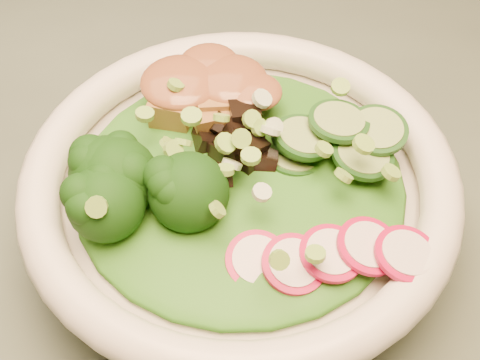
# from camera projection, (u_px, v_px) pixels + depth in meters

# --- Properties ---
(dining_table) EXTENTS (1.20, 0.80, 0.75)m
(dining_table) POSITION_uv_depth(u_px,v_px,m) (63.00, 351.00, 0.57)
(dining_table) COLOR black
(dining_table) RESTS_ON ground
(salad_bowl) EXTENTS (0.30, 0.30, 0.08)m
(salad_bowl) POSITION_uv_depth(u_px,v_px,m) (240.00, 199.00, 0.47)
(salad_bowl) COLOR silver
(salad_bowl) RESTS_ON dining_table
(lettuce_bed) EXTENTS (0.23, 0.23, 0.03)m
(lettuce_bed) POSITION_uv_depth(u_px,v_px,m) (240.00, 179.00, 0.45)
(lettuce_bed) COLOR #215D13
(lettuce_bed) RESTS_ON salad_bowl
(broccoli_florets) EXTENTS (0.11, 0.11, 0.05)m
(broccoli_florets) POSITION_uv_depth(u_px,v_px,m) (141.00, 198.00, 0.42)
(broccoli_florets) COLOR black
(broccoli_florets) RESTS_ON salad_bowl
(radish_slices) EXTENTS (0.13, 0.09, 0.02)m
(radish_slices) POSITION_uv_depth(u_px,v_px,m) (294.00, 256.00, 0.41)
(radish_slices) COLOR #AE0D3B
(radish_slices) RESTS_ON salad_bowl
(cucumber_slices) EXTENTS (0.10, 0.10, 0.04)m
(cucumber_slices) POSITION_uv_depth(u_px,v_px,m) (336.00, 135.00, 0.46)
(cucumber_slices) COLOR #9DBD69
(cucumber_slices) RESTS_ON salad_bowl
(mushroom_heap) EXTENTS (0.10, 0.10, 0.04)m
(mushroom_heap) POSITION_uv_depth(u_px,v_px,m) (232.00, 150.00, 0.45)
(mushroom_heap) COLOR black
(mushroom_heap) RESTS_ON salad_bowl
(tofu_cubes) EXTENTS (0.12, 0.10, 0.04)m
(tofu_cubes) POSITION_uv_depth(u_px,v_px,m) (203.00, 98.00, 0.48)
(tofu_cubes) COLOR #956131
(tofu_cubes) RESTS_ON salad_bowl
(peanut_sauce) EXTENTS (0.08, 0.06, 0.02)m
(peanut_sauce) POSITION_uv_depth(u_px,v_px,m) (202.00, 84.00, 0.47)
(peanut_sauce) COLOR brown
(peanut_sauce) RESTS_ON tofu_cubes
(scallion_garnish) EXTENTS (0.21, 0.21, 0.03)m
(scallion_garnish) POSITION_uv_depth(u_px,v_px,m) (240.00, 152.00, 0.43)
(scallion_garnish) COLOR #7BB13E
(scallion_garnish) RESTS_ON salad_bowl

